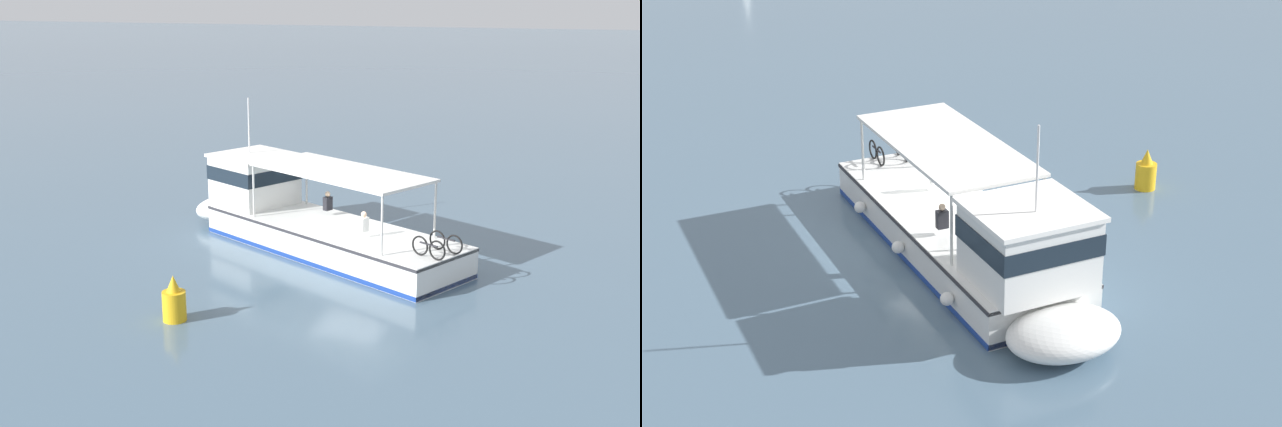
% 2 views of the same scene
% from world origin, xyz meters
% --- Properties ---
extents(ground_plane, '(400.00, 400.00, 0.00)m').
position_xyz_m(ground_plane, '(0.00, 0.00, 0.00)').
color(ground_plane, slate).
extents(ferry_main, '(12.79, 8.28, 5.32)m').
position_xyz_m(ferry_main, '(2.52, -1.40, 1.01)').
color(ferry_main, white).
rests_on(ferry_main, ground).
extents(channel_buoy, '(0.70, 0.70, 1.40)m').
position_xyz_m(channel_buoy, '(3.20, 6.91, 0.57)').
color(channel_buoy, gold).
rests_on(channel_buoy, ground).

